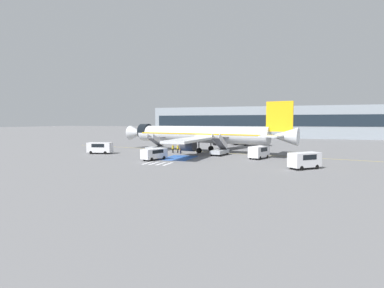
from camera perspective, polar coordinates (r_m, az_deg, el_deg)
The scene contains 20 objects.
ground_plane at distance 67.53m, azimuth -0.06°, elevation -1.36°, with size 600.00×600.00×0.00m, color slate.
apron_leadline_yellow at distance 66.50m, azimuth 1.30°, elevation -1.44°, with size 0.20×75.23×0.01m, color gold.
apron_stand_patch_blue at distance 55.11m, azimuth -2.49°, elevation -2.65°, with size 5.27×8.41×0.01m, color #2856A8.
apron_walkway_bar_0 at distance 48.94m, azimuth -8.47°, elevation -3.58°, with size 0.44×3.60×0.01m, color silver.
apron_walkway_bar_1 at distance 48.41m, azimuth -7.21°, elevation -3.65°, with size 0.44×3.60×0.01m, color silver.
apron_walkway_bar_2 at distance 47.90m, azimuth -5.91°, elevation -3.72°, with size 0.44×3.60×0.01m, color silver.
apron_walkway_bar_3 at distance 47.41m, azimuth -4.59°, elevation -3.80°, with size 0.44×3.60×0.01m, color silver.
airliner at distance 65.89m, azimuth 1.86°, elevation 1.78°, with size 40.65×36.44×10.54m.
boarding_stairs_forward at distance 67.27m, azimuth -6.94°, elevation -0.57°, with size 3.04×5.49×3.99m.
boarding_stairs_aft at distance 59.43m, azimuth 5.31°, elevation -1.15°, with size 3.04×5.49×4.40m.
fuel_tanker at distance 85.03m, azimuth 10.78°, elevation 1.00°, with size 10.81×2.86×3.67m.
service_van_0 at distance 52.26m, azimuth -7.20°, elevation -1.75°, with size 3.30×5.20×1.98m.
service_van_1 at distance 64.82m, azimuth -17.14°, elevation -0.56°, with size 5.25×3.09×2.33m.
service_van_2 at distance 54.96m, azimuth 12.64°, elevation -1.37°, with size 3.49×4.95×2.25m.
service_van_3 at distance 45.00m, azimuth 20.65°, elevation -2.73°, with size 4.65×4.53×2.33m.
ground_crew_0 at distance 63.84m, azimuth -3.65°, elevation -0.79°, with size 0.38×0.49×1.74m.
ground_crew_1 at distance 62.01m, azimuth -2.17°, elevation -0.97°, with size 0.43×0.49×1.68m.
ground_crew_2 at distance 63.29m, azimuth -2.73°, elevation -0.79°, with size 0.31×0.47×1.81m.
traffic_cone_0 at distance 62.91m, azimuth -7.03°, elevation -1.55°, with size 0.51×0.51×0.57m.
terminal_building at distance 129.88m, azimuth 13.62°, elevation 4.08°, with size 95.62×12.10×12.76m.
Camera 1 is at (21.64, -63.62, 6.70)m, focal length 28.00 mm.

